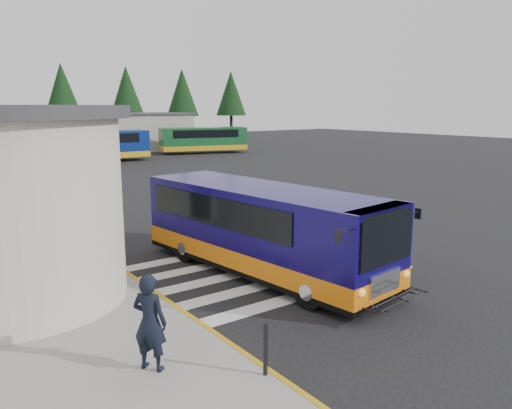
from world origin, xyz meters
TOP-DOWN VIEW (x-y plane):
  - ground at (0.00, 0.00)m, footprint 140.00×140.00m
  - curb_strip at (-4.05, 4.00)m, footprint 0.12×34.00m
  - crosswalk at (-0.50, -0.80)m, footprint 8.00×5.35m
  - depot_building at (6.00, 42.00)m, footprint 26.40×8.40m
  - tree_line at (6.29, 50.00)m, footprint 58.40×4.40m
  - transit_bus at (-0.58, -1.08)m, footprint 3.83×9.40m
  - pedestrian_a at (-5.77, -4.59)m, footprint 0.74×0.80m
  - pedestrian_b at (-5.65, -1.24)m, footprint 0.73×0.91m
  - bollard at (-4.20, -6.00)m, footprint 0.08×0.08m
  - far_bus_a at (5.60, 31.88)m, footprint 9.25×2.79m
  - far_bus_b at (17.79, 33.86)m, footprint 9.43×4.78m

SIDE VIEW (x-z plane):
  - ground at x=0.00m, z-range 0.00..0.00m
  - crosswalk at x=-0.50m, z-range 0.00..0.01m
  - curb_strip at x=-4.05m, z-range 0.00..0.16m
  - bollard at x=-4.20m, z-range 0.15..1.15m
  - pedestrian_b at x=-5.65m, z-range 0.15..1.91m
  - pedestrian_a at x=-5.77m, z-range 0.15..1.99m
  - transit_bus at x=-0.58m, z-range -0.06..2.54m
  - far_bus_b at x=17.79m, z-range 0.35..2.70m
  - far_bus_a at x=5.60m, z-range 0.36..2.73m
  - depot_building at x=6.00m, z-range 0.01..4.21m
  - tree_line at x=6.29m, z-range 1.77..11.77m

